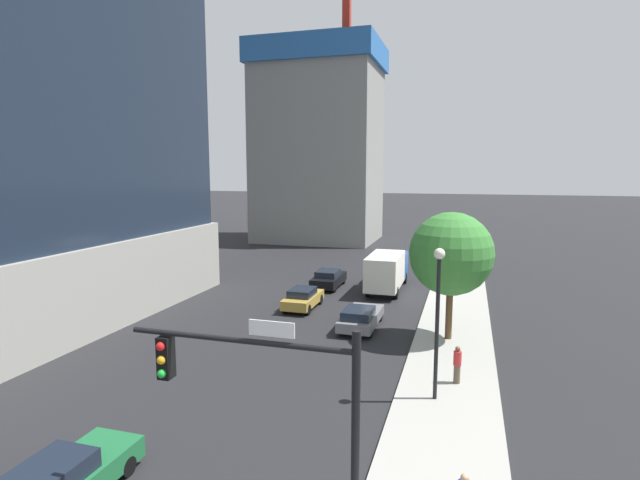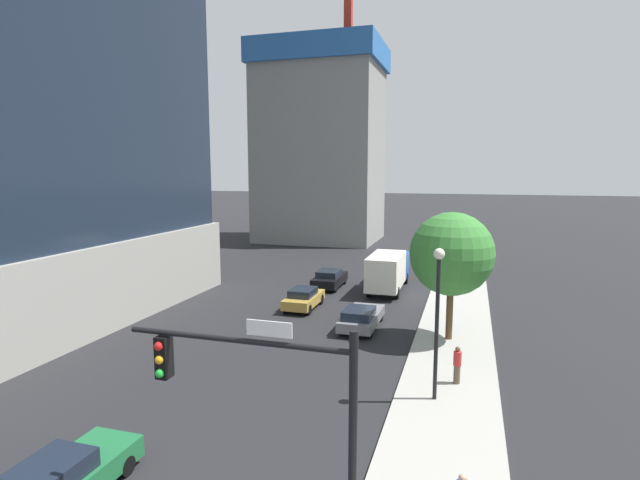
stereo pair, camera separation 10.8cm
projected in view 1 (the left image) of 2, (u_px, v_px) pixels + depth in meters
sidewalk at (453, 345)px, 26.47m from camera, size 4.13×120.00×0.15m
construction_building at (319, 134)px, 65.28m from camera, size 16.07×12.89×33.51m
traffic_light_pole at (267, 395)px, 11.50m from camera, size 5.69×0.48×5.73m
street_lamp at (438, 302)px, 19.54m from camera, size 0.44×0.44×6.12m
street_tree at (451, 254)px, 26.64m from camera, size 4.47×4.47×6.92m
car_gray at (361, 317)px, 29.38m from camera, size 1.95×4.74×1.36m
car_black at (328, 279)px, 39.71m from camera, size 1.93×4.32×1.42m
car_gold at (303, 298)px, 33.61m from camera, size 1.80×4.06×1.41m
box_truck at (387, 269)px, 38.54m from camera, size 2.34×7.59×2.97m
pedestrian_red_shirt at (457, 364)px, 21.44m from camera, size 0.34×0.34×1.64m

